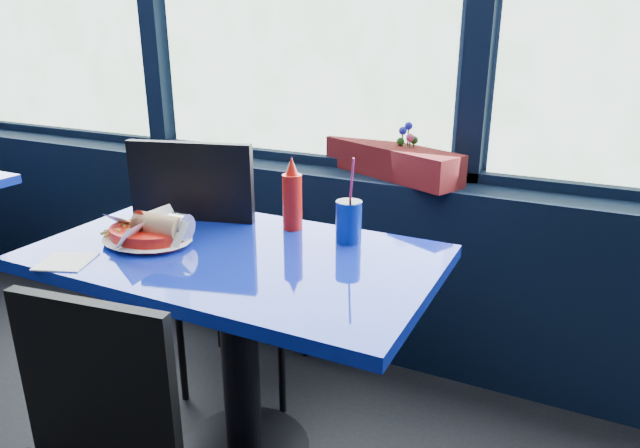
% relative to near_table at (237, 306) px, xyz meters
% --- Properties ---
extents(window_sill, '(5.00, 0.26, 0.80)m').
position_rel_near_table_xyz_m(window_sill, '(-0.30, 0.87, -0.17)').
color(window_sill, black).
rests_on(window_sill, ground).
extents(near_table, '(1.20, 0.70, 0.75)m').
position_rel_near_table_xyz_m(near_table, '(0.00, 0.00, 0.00)').
color(near_table, black).
rests_on(near_table, ground).
extents(chair_near_back, '(0.56, 0.57, 1.02)m').
position_rel_near_table_xyz_m(chair_near_back, '(-0.27, 0.31, 0.02)').
color(chair_near_back, black).
rests_on(chair_near_back, ground).
extents(planter_box, '(0.65, 0.41, 0.13)m').
position_rel_near_table_xyz_m(planter_box, '(0.18, 0.88, 0.30)').
color(planter_box, maroon).
rests_on(planter_box, window_sill).
extents(flower_vase, '(0.14, 0.15, 0.22)m').
position_rel_near_table_xyz_m(flower_vase, '(0.24, 0.88, 0.30)').
color(flower_vase, silver).
rests_on(flower_vase, window_sill).
extents(food_basket, '(0.33, 0.33, 0.10)m').
position_rel_near_table_xyz_m(food_basket, '(-0.28, -0.06, 0.22)').
color(food_basket, red).
rests_on(food_basket, near_table).
extents(ketchup_bottle, '(0.06, 0.06, 0.24)m').
position_rel_near_table_xyz_m(ketchup_bottle, '(0.06, 0.26, 0.29)').
color(ketchup_bottle, red).
rests_on(ketchup_bottle, near_table).
extents(soda_cup, '(0.08, 0.08, 0.27)m').
position_rel_near_table_xyz_m(soda_cup, '(0.27, 0.23, 0.25)').
color(soda_cup, '#0D2B99').
rests_on(soda_cup, near_table).
extents(napkin, '(0.18, 0.18, 0.00)m').
position_rel_near_table_xyz_m(napkin, '(-0.39, -0.28, 0.18)').
color(napkin, white).
rests_on(napkin, near_table).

